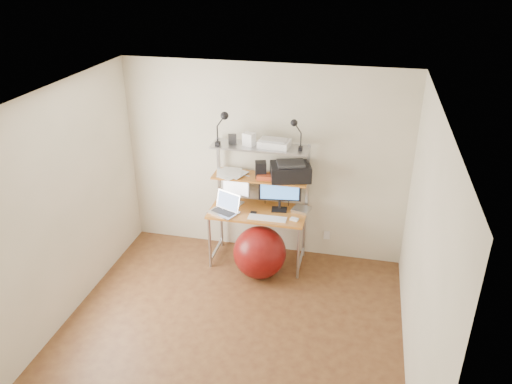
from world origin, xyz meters
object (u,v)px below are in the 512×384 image
at_px(monitor_silver, 236,186).
at_px(printer, 290,171).
at_px(monitor_black, 280,191).
at_px(exercise_ball, 260,252).
at_px(laptop, 226,208).

xyz_separation_m(monitor_silver, printer, (0.69, -0.02, 0.28)).
distance_m(monitor_black, exercise_ball, 0.80).
bearing_deg(laptop, monitor_silver, 101.07).
distance_m(laptop, printer, 0.92).
height_order(laptop, exercise_ball, laptop).
height_order(printer, exercise_ball, printer).
distance_m(monitor_silver, monitor_black, 0.58).
height_order(monitor_silver, monitor_black, monitor_black).
bearing_deg(printer, laptop, -178.41).
relative_size(printer, exercise_ball, 0.84).
distance_m(laptop, exercise_ball, 0.69).
relative_size(laptop, exercise_ball, 0.66).
height_order(monitor_silver, exercise_ball, monitor_silver).
distance_m(monitor_silver, laptop, 0.33).
xyz_separation_m(laptop, exercise_ball, (0.47, -0.18, -0.47)).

